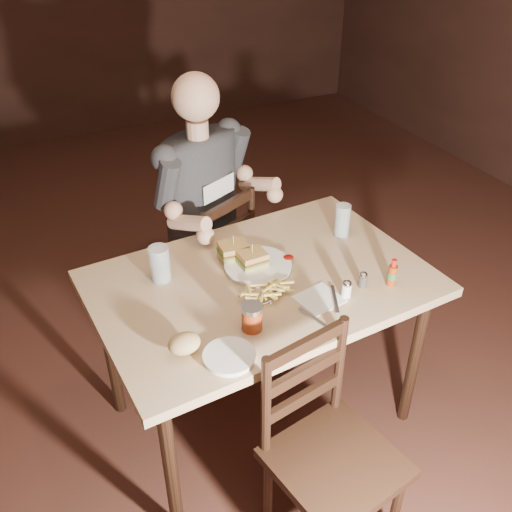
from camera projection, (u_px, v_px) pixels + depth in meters
name	position (u px, v px, depth m)	size (l,w,h in m)	color
room_shell	(183.00, 106.00, 2.04)	(7.00, 7.00, 7.00)	black
main_table	(261.00, 294.00, 2.27)	(1.35, 0.95, 0.77)	tan
chair_far	(204.00, 264.00, 2.91)	(0.40, 0.44, 0.86)	black
chair_near	(336.00, 462.00, 1.93)	(0.40, 0.44, 0.87)	black
diner	(207.00, 180.00, 2.60)	(0.55, 0.44, 0.96)	#333539
dinner_plate	(258.00, 267.00, 2.29)	(0.26, 0.26, 0.02)	white
sandwich_left	(233.00, 246.00, 2.31)	(0.11, 0.09, 0.10)	tan
sandwich_right	(252.00, 255.00, 2.26)	(0.11, 0.09, 0.10)	tan
fries_pile	(268.00, 289.00, 2.12)	(0.24, 0.17, 0.04)	#EED05F
ketchup_dollop	(288.00, 257.00, 2.32)	(0.04, 0.04, 0.01)	maroon
glass_left	(160.00, 264.00, 2.19)	(0.08, 0.08, 0.15)	silver
glass_right	(342.00, 221.00, 2.46)	(0.07, 0.07, 0.15)	silver
hot_sauce	(393.00, 272.00, 2.17)	(0.04, 0.04, 0.12)	maroon
salt_shaker	(347.00, 289.00, 2.12)	(0.04, 0.04, 0.07)	white
pepper_shaker	(363.00, 280.00, 2.18)	(0.03, 0.03, 0.06)	#38332D
syrup_dispenser	(252.00, 317.00, 1.96)	(0.08, 0.08, 0.10)	maroon
napkin	(319.00, 299.00, 2.13)	(0.16, 0.15, 0.00)	white
knife	(320.00, 323.00, 2.01)	(0.01, 0.21, 0.00)	silver
fork	(335.00, 299.00, 2.12)	(0.01, 0.17, 0.01)	silver
side_plate	(229.00, 357.00, 1.86)	(0.17, 0.17, 0.01)	white
bread_roll	(184.00, 343.00, 1.86)	(0.11, 0.09, 0.07)	tan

